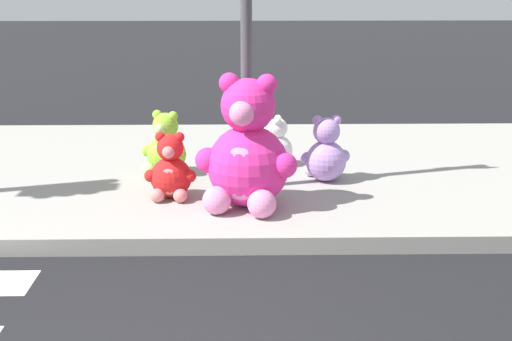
{
  "coord_description": "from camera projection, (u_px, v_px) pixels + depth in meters",
  "views": [
    {
      "loc": [
        0.96,
        -2.47,
        2.26
      ],
      "look_at": [
        1.08,
        3.6,
        0.55
      ],
      "focal_mm": 50.75,
      "sensor_mm": 36.0,
      "label": 1
    }
  ],
  "objects": [
    {
      "name": "sign_pole",
      "position": [
        246.0,
        13.0,
        6.73
      ],
      "size": [
        0.56,
        0.11,
        3.2
      ],
      "color": "#4C4C51",
      "rests_on": "sidewalk"
    },
    {
      "name": "plush_teal",
      "position": [
        237.0,
        154.0,
        7.68
      ],
      "size": [
        0.34,
        0.37,
        0.49
      ],
      "color": "teal",
      "rests_on": "sidewalk"
    },
    {
      "name": "plush_white",
      "position": [
        276.0,
        146.0,
        7.95
      ],
      "size": [
        0.38,
        0.42,
        0.55
      ],
      "color": "white",
      "rests_on": "sidewalk"
    },
    {
      "name": "plush_pink_large",
      "position": [
        247.0,
        155.0,
        6.49
      ],
      "size": [
        0.92,
        0.86,
        1.22
      ],
      "color": "#F22D93",
      "rests_on": "sidewalk"
    },
    {
      "name": "plush_red",
      "position": [
        171.0,
        172.0,
        6.8
      ],
      "size": [
        0.49,
        0.43,
        0.64
      ],
      "color": "red",
      "rests_on": "sidewalk"
    },
    {
      "name": "sidewalk",
      "position": [
        156.0,
        173.0,
        7.96
      ],
      "size": [
        28.0,
        4.4,
        0.15
      ],
      "primitive_type": "cube",
      "color": "#9E9B93",
      "rests_on": "ground_plane"
    },
    {
      "name": "plush_lime",
      "position": [
        165.0,
        149.0,
        7.6
      ],
      "size": [
        0.49,
        0.49,
        0.68
      ],
      "color": "#8CD133",
      "rests_on": "sidewalk"
    },
    {
      "name": "plush_lavender",
      "position": [
        325.0,
        154.0,
        7.37
      ],
      "size": [
        0.53,
        0.47,
        0.68
      ],
      "color": "#B28CD8",
      "rests_on": "sidewalk"
    }
  ]
}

